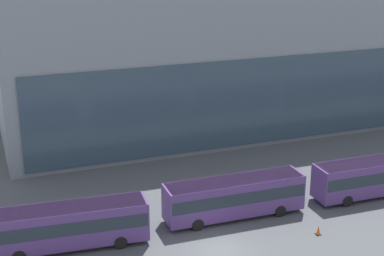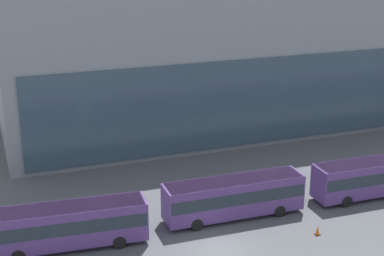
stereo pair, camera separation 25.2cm
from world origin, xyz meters
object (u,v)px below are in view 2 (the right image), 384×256
at_px(airliner_at_gate_far, 199,56).
at_px(traffic_cone_1, 318,231).
at_px(shuttle_bus_2, 234,195).
at_px(floodlight_mast, 1,9).
at_px(shuttle_bus_3, 376,175).
at_px(shuttle_bus_1, 67,224).

relative_size(airliner_at_gate_far, traffic_cone_1, 53.88).
bearing_deg(shuttle_bus_2, floodlight_mast, 131.84).
relative_size(shuttle_bus_3, floodlight_mast, 0.45).
bearing_deg(shuttle_bus_1, shuttle_bus_2, 5.66).
distance_m(floodlight_mast, traffic_cone_1, 35.15).
bearing_deg(shuttle_bus_2, airliner_at_gate_far, 74.15).
relative_size(shuttle_bus_2, shuttle_bus_3, 1.00).
relative_size(floodlight_mast, traffic_cone_1, 34.74).
distance_m(shuttle_bus_1, floodlight_mast, 23.43).
relative_size(airliner_at_gate_far, shuttle_bus_1, 3.40).
relative_size(shuttle_bus_1, shuttle_bus_2, 1.01).
height_order(airliner_at_gate_far, shuttle_bus_1, airliner_at_gate_far).
relative_size(shuttle_bus_2, traffic_cone_1, 15.70).
relative_size(airliner_at_gate_far, floodlight_mast, 1.55).
height_order(airliner_at_gate_far, shuttle_bus_3, airliner_at_gate_far).
bearing_deg(floodlight_mast, airliner_at_gate_far, 35.79).
distance_m(shuttle_bus_3, traffic_cone_1, 9.99).
distance_m(airliner_at_gate_far, shuttle_bus_3, 39.40).
distance_m(airliner_at_gate_far, traffic_cone_1, 44.61).
height_order(shuttle_bus_1, shuttle_bus_3, same).
bearing_deg(shuttle_bus_1, floodlight_mast, 101.79).
xyz_separation_m(airliner_at_gate_far, shuttle_bus_3, (1.82, -39.21, -3.44)).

